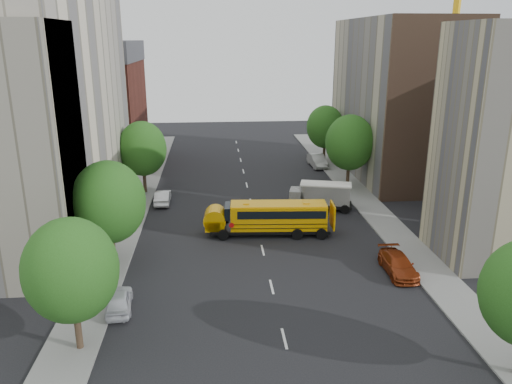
{
  "coord_description": "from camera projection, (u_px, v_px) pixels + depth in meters",
  "views": [
    {
      "loc": [
        -3.64,
        -37.68,
        15.96
      ],
      "look_at": [
        -0.18,
        2.0,
        3.54
      ],
      "focal_mm": 35.0,
      "sensor_mm": 36.0,
      "label": 1
    }
  ],
  "objects": [
    {
      "name": "street_tree_4",
      "position": [
        350.0,
        143.0,
        53.6
      ],
      "size": [
        5.25,
        5.25,
        8.1
      ],
      "color": "#38281C",
      "rests_on": "ground"
    },
    {
      "name": "sidewalk_left",
      "position": [
        127.0,
        222.0,
        44.67
      ],
      "size": [
        3.0,
        80.0,
        0.12
      ],
      "primitive_type": "cube",
      "color": "slate",
      "rests_on": "ground"
    },
    {
      "name": "building_left_cream",
      "position": [
        42.0,
        111.0,
        42.12
      ],
      "size": [
        10.0,
        26.0,
        20.0
      ],
      "primitive_type": "cube",
      "color": "beige",
      "rests_on": "ground"
    },
    {
      "name": "building_right_far",
      "position": [
        396.0,
        99.0,
        58.72
      ],
      "size": [
        10.0,
        22.0,
        18.0
      ],
      "primitive_type": "cube",
      "color": "tan",
      "rests_on": "ground"
    },
    {
      "name": "parked_car_1",
      "position": [
        163.0,
        197.0,
        49.73
      ],
      "size": [
        1.46,
        4.09,
        1.34
      ],
      "primitive_type": "imported",
      "rotation": [
        0.0,
        0.0,
        3.15
      ],
      "color": "white",
      "rests_on": "ground"
    },
    {
      "name": "parked_car_0",
      "position": [
        119.0,
        300.0,
        30.3
      ],
      "size": [
        1.89,
        3.91,
        1.29
      ],
      "primitive_type": "imported",
      "rotation": [
        0.0,
        0.0,
        3.24
      ],
      "color": "silver",
      "rests_on": "ground"
    },
    {
      "name": "street_tree_1",
      "position": [
        109.0,
        202.0,
        34.69
      ],
      "size": [
        5.12,
        5.12,
        7.9
      ],
      "color": "#38281C",
      "rests_on": "ground"
    },
    {
      "name": "parked_car_5",
      "position": [
        317.0,
        161.0,
        63.86
      ],
      "size": [
        1.98,
        4.91,
        1.58
      ],
      "primitive_type": "imported",
      "rotation": [
        0.0,
        0.0,
        0.06
      ],
      "color": "#989994",
      "rests_on": "ground"
    },
    {
      "name": "building_right_sidewall",
      "position": [
        436.0,
        112.0,
        48.26
      ],
      "size": [
        10.1,
        0.3,
        18.0
      ],
      "primitive_type": "cube",
      "color": "brown",
      "rests_on": "ground"
    },
    {
      "name": "ground",
      "position": [
        260.0,
        240.0,
        40.89
      ],
      "size": [
        120.0,
        120.0,
        0.0
      ],
      "primitive_type": "plane",
      "color": "black",
      "rests_on": "ground"
    },
    {
      "name": "lane_markings",
      "position": [
        251.0,
        202.0,
        50.39
      ],
      "size": [
        0.15,
        64.0,
        0.01
      ],
      "primitive_type": "cube",
      "color": "silver",
      "rests_on": "ground"
    },
    {
      "name": "sidewalk_right",
      "position": [
        378.0,
        215.0,
        46.58
      ],
      "size": [
        3.0,
        80.0,
        0.12
      ],
      "primitive_type": "cube",
      "color": "slate",
      "rests_on": "ground"
    },
    {
      "name": "parked_car_3",
      "position": [
        398.0,
        264.0,
        35.02
      ],
      "size": [
        1.92,
        4.62,
        1.34
      ],
      "primitive_type": "imported",
      "rotation": [
        0.0,
        0.0,
        -0.01
      ],
      "color": "maroon",
      "rests_on": "ground"
    },
    {
      "name": "street_tree_0",
      "position": [
        71.0,
        270.0,
        25.28
      ],
      "size": [
        4.8,
        4.8,
        7.41
      ],
      "color": "#38281C",
      "rests_on": "ground"
    },
    {
      "name": "street_tree_2",
      "position": [
        142.0,
        149.0,
        51.85
      ],
      "size": [
        4.99,
        4.99,
        7.71
      ],
      "color": "#38281C",
      "rests_on": "ground"
    },
    {
      "name": "school_bus",
      "position": [
        269.0,
        217.0,
        41.74
      ],
      "size": [
        10.07,
        3.0,
        2.8
      ],
      "rotation": [
        0.0,
        0.0,
        -0.07
      ],
      "color": "black",
      "rests_on": "ground"
    },
    {
      "name": "building_left_redbrick",
      "position": [
        101.0,
        114.0,
        64.08
      ],
      "size": [
        10.0,
        15.0,
        13.0
      ],
      "primitive_type": "cube",
      "color": "maroon",
      "rests_on": "ground"
    },
    {
      "name": "safari_truck",
      "position": [
        321.0,
        195.0,
        47.98
      ],
      "size": [
        6.34,
        3.59,
        2.57
      ],
      "rotation": [
        0.0,
        0.0,
        -0.26
      ],
      "color": "black",
      "rests_on": "ground"
    },
    {
      "name": "street_tree_5",
      "position": [
        325.0,
        127.0,
        65.12
      ],
      "size": [
        4.86,
        4.86,
        7.51
      ],
      "color": "#38281C",
      "rests_on": "ground"
    }
  ]
}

